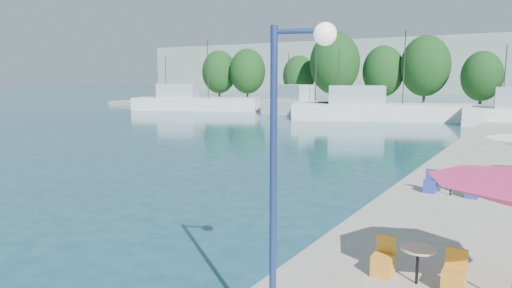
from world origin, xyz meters
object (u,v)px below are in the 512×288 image
Objects in this scene: trawler_02 at (305,107)px; trawler_03 at (379,110)px; street_lamp at (293,121)px; trawler_01 at (193,103)px.

trawler_02 is 9.51m from trawler_03.
trawler_02 is 2.82× the size of street_lamp.
street_lamp is at bearing -44.93° from trawler_02.
trawler_02 is (17.75, 0.28, 0.00)m from trawler_01.
street_lamp is (12.18, -43.95, 3.02)m from trawler_03.
street_lamp is (39.41, -44.39, 3.02)m from trawler_01.
trawler_01 reaches higher than street_lamp.
trawler_03 is at bearing 14.88° from trawler_02.
trawler_01 is at bearing 156.66° from trawler_03.
trawler_03 is (27.23, -0.43, -0.00)m from trawler_01.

